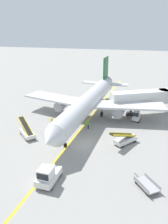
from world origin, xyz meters
TOP-DOWN VIEW (x-y plane):
  - ground_plane at (0.00, 0.00)m, footprint 300.00×300.00m
  - taxi_line_yellow at (-1.51, 5.00)m, footprint 3.89×79.93m
  - airliner at (-1.49, 10.61)m, footprint 28.58×35.31m
  - jet_bridge at (9.03, 15.76)m, footprint 12.51×8.31m
  - pushback_tug at (-1.08, -9.78)m, footprint 1.99×3.65m
  - baggage_tug_near_wing at (7.54, 11.52)m, footprint 1.65×2.57m
  - belt_loader_forward_hold at (6.38, 1.98)m, footprint 4.00×4.75m
  - belt_loader_aft_hold at (-9.19, 0.15)m, footprint 4.53×4.31m
  - baggage_cart_loaded at (9.77, -7.73)m, footprint 2.94×3.48m
  - ground_crew_marshaller at (-6.90, 5.00)m, footprint 0.36×0.24m
  - ground_crew_wing_walker at (-0.34, 5.58)m, footprint 0.36×0.24m
  - safety_cone_nose_left at (-4.98, 14.48)m, footprint 0.36×0.36m
  - safety_cone_nose_right at (-3.91, 4.67)m, footprint 0.36×0.36m

SIDE VIEW (x-z plane):
  - ground_plane at x=0.00m, z-range 0.00..0.00m
  - taxi_line_yellow at x=-1.51m, z-range 0.00..0.01m
  - safety_cone_nose_left at x=-4.98m, z-range 0.00..0.44m
  - safety_cone_nose_right at x=-3.91m, z-range 0.00..0.44m
  - baggage_cart_loaded at x=9.77m, z-range 0.00..0.94m
  - belt_loader_forward_hold at x=6.38m, z-range -0.52..2.07m
  - belt_loader_aft_hold at x=-9.19m, z-range -0.52..2.07m
  - ground_crew_marshaller at x=-6.90m, z-range 0.06..1.76m
  - ground_crew_wing_walker at x=-0.34m, z-range 0.06..1.76m
  - baggage_tug_near_wing at x=7.54m, z-range -0.12..1.98m
  - pushback_tug at x=-1.08m, z-range -0.11..2.09m
  - airliner at x=-1.49m, z-range -1.63..8.47m
  - jet_bridge at x=9.03m, z-range 1.12..5.97m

